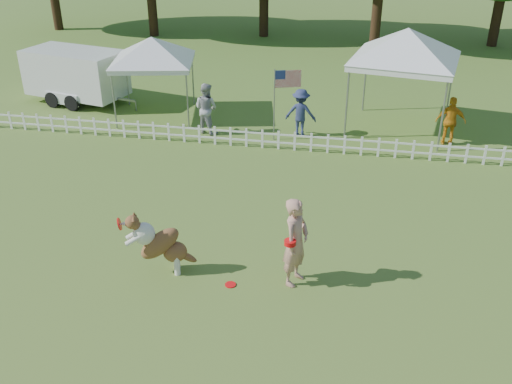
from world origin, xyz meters
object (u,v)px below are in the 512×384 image
at_px(frisbee_on_turf, 230,285).
at_px(flag_pole, 274,105).
at_px(spectator_c, 451,121).
at_px(canopy_tent_right, 402,82).
at_px(cargo_trailer, 76,76).
at_px(dog, 161,243).
at_px(handler, 296,242).
at_px(spectator_a, 206,108).
at_px(canopy_tent_left, 155,78).
at_px(spectator_b, 301,113).

relative_size(frisbee_on_turf, flag_pole, 0.10).
bearing_deg(spectator_c, flag_pole, 8.69).
bearing_deg(canopy_tent_right, frisbee_on_turf, -100.22).
xyz_separation_m(canopy_tent_right, cargo_trailer, (-11.69, 0.64, -0.63)).
relative_size(dog, frisbee_on_turf, 6.34).
bearing_deg(cargo_trailer, handler, -32.64).
bearing_deg(spectator_a, flag_pole, -164.11).
relative_size(dog, canopy_tent_left, 0.52).
bearing_deg(canopy_tent_left, flag_pole, -30.25).
height_order(canopy_tent_right, flag_pole, canopy_tent_right).
bearing_deg(dog, spectator_b, 58.42).
distance_m(flag_pole, spectator_c, 5.45).
height_order(handler, flag_pole, flag_pole).
bearing_deg(canopy_tent_right, spectator_c, -24.71).
height_order(dog, frisbee_on_turf, dog).
bearing_deg(canopy_tent_right, spectator_a, -156.14).
bearing_deg(spectator_a, cargo_trailer, -0.02).
relative_size(frisbee_on_turf, cargo_trailer, 0.05).
bearing_deg(canopy_tent_left, cargo_trailer, 152.58).
height_order(canopy_tent_right, cargo_trailer, canopy_tent_right).
height_order(frisbee_on_turf, cargo_trailer, cargo_trailer).
height_order(canopy_tent_right, spectator_c, canopy_tent_right).
height_order(dog, flag_pole, flag_pole).
bearing_deg(canopy_tent_right, spectator_b, -149.27).
distance_m(canopy_tent_left, canopy_tent_right, 8.28).
bearing_deg(spectator_b, handler, 100.02).
relative_size(frisbee_on_turf, spectator_c, 0.14).
bearing_deg(handler, spectator_b, 25.55).
height_order(frisbee_on_turf, flag_pole, flag_pole).
bearing_deg(dog, cargo_trailer, 105.58).
bearing_deg(spectator_c, spectator_a, 5.13).
bearing_deg(frisbee_on_turf, flag_pole, 92.90).
relative_size(frisbee_on_turf, spectator_b, 0.14).
xyz_separation_m(frisbee_on_turf, spectator_a, (-2.64, 7.92, 0.82)).
distance_m(dog, cargo_trailer, 11.97).
distance_m(dog, frisbee_on_turf, 1.63).
bearing_deg(frisbee_on_turf, canopy_tent_right, 69.72).
xyz_separation_m(canopy_tent_right, spectator_a, (-6.13, -1.50, -0.79)).
distance_m(canopy_tent_left, cargo_trailer, 3.57).
distance_m(handler, spectator_a, 8.49).
relative_size(handler, flag_pole, 0.82).
bearing_deg(spectator_b, canopy_tent_left, -5.90).
bearing_deg(canopy_tent_left, spectator_a, -41.97).
distance_m(cargo_trailer, flag_pole, 8.16).
xyz_separation_m(cargo_trailer, spectator_c, (13.21, -1.70, -0.22)).
bearing_deg(dog, spectator_c, 33.03).
height_order(canopy_tent_left, spectator_a, canopy_tent_left).
relative_size(handler, spectator_b, 1.21).
relative_size(handler, dog, 1.34).
bearing_deg(handler, cargo_trailer, 63.60).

